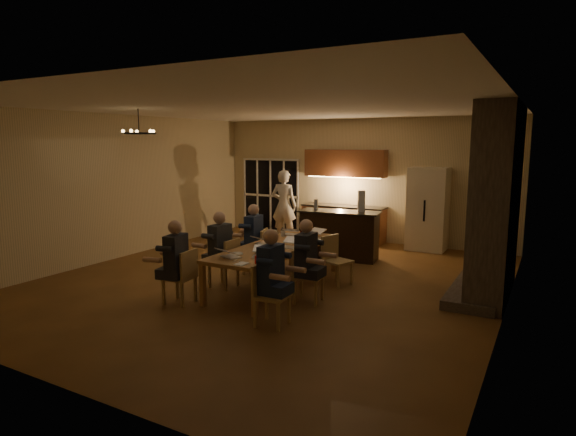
# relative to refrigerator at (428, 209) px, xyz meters

# --- Properties ---
(floor) EXTENTS (9.00, 9.00, 0.00)m
(floor) POSITION_rel_refrigerator_xyz_m (-1.90, -4.15, -1.00)
(floor) COLOR brown
(floor) RESTS_ON ground
(back_wall) EXTENTS (8.00, 0.04, 3.20)m
(back_wall) POSITION_rel_refrigerator_xyz_m (-1.90, 0.37, 0.60)
(back_wall) COLOR beige
(back_wall) RESTS_ON ground
(left_wall) EXTENTS (0.04, 9.00, 3.20)m
(left_wall) POSITION_rel_refrigerator_xyz_m (-5.92, -4.15, 0.60)
(left_wall) COLOR beige
(left_wall) RESTS_ON ground
(right_wall) EXTENTS (0.04, 9.00, 3.20)m
(right_wall) POSITION_rel_refrigerator_xyz_m (2.12, -4.15, 0.60)
(right_wall) COLOR beige
(right_wall) RESTS_ON ground
(ceiling) EXTENTS (8.00, 9.00, 0.04)m
(ceiling) POSITION_rel_refrigerator_xyz_m (-1.90, -4.15, 2.22)
(ceiling) COLOR white
(ceiling) RESTS_ON back_wall
(french_doors) EXTENTS (1.86, 0.08, 2.10)m
(french_doors) POSITION_rel_refrigerator_xyz_m (-4.60, 0.32, 0.05)
(french_doors) COLOR black
(french_doors) RESTS_ON ground
(fireplace) EXTENTS (0.58, 2.50, 3.20)m
(fireplace) POSITION_rel_refrigerator_xyz_m (1.80, -2.95, 0.60)
(fireplace) COLOR #60544B
(fireplace) RESTS_ON ground
(kitchenette) EXTENTS (2.24, 0.68, 2.40)m
(kitchenette) POSITION_rel_refrigerator_xyz_m (-2.20, 0.05, 0.20)
(kitchenette) COLOR brown
(kitchenette) RESTS_ON ground
(refrigerator) EXTENTS (0.90, 0.68, 2.00)m
(refrigerator) POSITION_rel_refrigerator_xyz_m (0.00, 0.00, 0.00)
(refrigerator) COLOR beige
(refrigerator) RESTS_ON ground
(dining_table) EXTENTS (1.10, 3.06, 0.75)m
(dining_table) POSITION_rel_refrigerator_xyz_m (-1.65, -4.40, -0.62)
(dining_table) COLOR tan
(dining_table) RESTS_ON ground
(bar_island) EXTENTS (1.85, 0.90, 1.08)m
(bar_island) POSITION_rel_refrigerator_xyz_m (-1.50, -1.88, -0.46)
(bar_island) COLOR black
(bar_island) RESTS_ON ground
(chair_left_near) EXTENTS (0.48, 0.48, 0.89)m
(chair_left_near) POSITION_rel_refrigerator_xyz_m (-2.56, -5.94, -0.55)
(chair_left_near) COLOR tan
(chair_left_near) RESTS_ON ground
(chair_left_mid) EXTENTS (0.45, 0.45, 0.89)m
(chair_left_mid) POSITION_rel_refrigerator_xyz_m (-2.46, -4.88, -0.55)
(chair_left_mid) COLOR tan
(chair_left_mid) RESTS_ON ground
(chair_left_far) EXTENTS (0.55, 0.55, 0.89)m
(chair_left_far) POSITION_rel_refrigerator_xyz_m (-2.50, -3.81, -0.55)
(chair_left_far) COLOR tan
(chair_left_far) RESTS_ON ground
(chair_right_near) EXTENTS (0.48, 0.48, 0.89)m
(chair_right_near) POSITION_rel_refrigerator_xyz_m (-0.75, -6.04, -0.55)
(chair_right_near) COLOR tan
(chair_right_near) RESTS_ON ground
(chair_right_mid) EXTENTS (0.50, 0.50, 0.89)m
(chair_right_mid) POSITION_rel_refrigerator_xyz_m (-0.76, -4.89, -0.55)
(chair_right_mid) COLOR tan
(chair_right_mid) RESTS_ON ground
(chair_right_far) EXTENTS (0.56, 0.56, 0.89)m
(chair_right_far) POSITION_rel_refrigerator_xyz_m (-0.74, -3.72, -0.55)
(chair_right_far) COLOR tan
(chair_right_far) RESTS_ON ground
(person_left_near) EXTENTS (0.71, 0.71, 1.38)m
(person_left_near) POSITION_rel_refrigerator_xyz_m (-2.53, -6.03, -0.31)
(person_left_near) COLOR #22232B
(person_left_near) RESTS_ON ground
(person_right_near) EXTENTS (0.61, 0.61, 1.38)m
(person_right_near) POSITION_rel_refrigerator_xyz_m (-0.81, -5.98, -0.31)
(person_right_near) COLOR #1C2848
(person_right_near) RESTS_ON ground
(person_left_mid) EXTENTS (0.63, 0.63, 1.38)m
(person_left_mid) POSITION_rel_refrigerator_xyz_m (-2.50, -4.93, -0.31)
(person_left_mid) COLOR #34383E
(person_left_mid) RESTS_ON ground
(person_right_mid) EXTENTS (0.61, 0.61, 1.38)m
(person_right_mid) POSITION_rel_refrigerator_xyz_m (-0.78, -4.94, -0.31)
(person_right_mid) COLOR #22232B
(person_right_mid) RESTS_ON ground
(person_left_far) EXTENTS (0.66, 0.66, 1.38)m
(person_left_far) POSITION_rel_refrigerator_xyz_m (-2.55, -3.76, -0.31)
(person_left_far) COLOR #1C2848
(person_left_far) RESTS_ON ground
(standing_person) EXTENTS (0.73, 0.53, 1.88)m
(standing_person) POSITION_rel_refrigerator_xyz_m (-3.58, -0.71, -0.06)
(standing_person) COLOR silver
(standing_person) RESTS_ON ground
(chandelier) EXTENTS (0.61, 0.61, 0.03)m
(chandelier) POSITION_rel_refrigerator_xyz_m (-4.19, -5.09, 1.75)
(chandelier) COLOR black
(chandelier) RESTS_ON ceiling
(laptop_a) EXTENTS (0.40, 0.38, 0.23)m
(laptop_a) POSITION_rel_refrigerator_xyz_m (-1.86, -5.49, -0.14)
(laptop_a) COLOR silver
(laptop_a) RESTS_ON dining_table
(laptop_b) EXTENTS (0.40, 0.38, 0.23)m
(laptop_b) POSITION_rel_refrigerator_xyz_m (-1.42, -5.24, -0.14)
(laptop_b) COLOR silver
(laptop_b) RESTS_ON dining_table
(laptop_c) EXTENTS (0.39, 0.36, 0.23)m
(laptop_c) POSITION_rel_refrigerator_xyz_m (-1.92, -4.37, -0.14)
(laptop_c) COLOR silver
(laptop_c) RESTS_ON dining_table
(laptop_d) EXTENTS (0.34, 0.31, 0.23)m
(laptop_d) POSITION_rel_refrigerator_xyz_m (-1.35, -4.40, -0.14)
(laptop_d) COLOR silver
(laptop_d) RESTS_ON dining_table
(laptop_e) EXTENTS (0.37, 0.34, 0.23)m
(laptop_e) POSITION_rel_refrigerator_xyz_m (-1.91, -3.35, -0.14)
(laptop_e) COLOR silver
(laptop_e) RESTS_ON dining_table
(laptop_f) EXTENTS (0.38, 0.35, 0.23)m
(laptop_f) POSITION_rel_refrigerator_xyz_m (-1.40, -3.40, -0.14)
(laptop_f) COLOR silver
(laptop_f) RESTS_ON dining_table
(mug_front) EXTENTS (0.08, 0.08, 0.10)m
(mug_front) POSITION_rel_refrigerator_xyz_m (-1.74, -4.80, -0.20)
(mug_front) COLOR white
(mug_front) RESTS_ON dining_table
(mug_mid) EXTENTS (0.08, 0.08, 0.10)m
(mug_mid) POSITION_rel_refrigerator_xyz_m (-1.58, -3.90, -0.20)
(mug_mid) COLOR white
(mug_mid) RESTS_ON dining_table
(mug_back) EXTENTS (0.08, 0.08, 0.10)m
(mug_back) POSITION_rel_refrigerator_xyz_m (-1.99, -3.56, -0.20)
(mug_back) COLOR white
(mug_back) RESTS_ON dining_table
(redcup_near) EXTENTS (0.08, 0.08, 0.12)m
(redcup_near) POSITION_rel_refrigerator_xyz_m (-1.27, -5.63, -0.19)
(redcup_near) COLOR #B60D0C
(redcup_near) RESTS_ON dining_table
(redcup_mid) EXTENTS (0.09, 0.09, 0.12)m
(redcup_mid) POSITION_rel_refrigerator_xyz_m (-2.02, -3.93, -0.19)
(redcup_mid) COLOR #B60D0C
(redcup_mid) RESTS_ON dining_table
(can_silver) EXTENTS (0.06, 0.06, 0.12)m
(can_silver) POSITION_rel_refrigerator_xyz_m (-1.62, -5.09, -0.19)
(can_silver) COLOR #B2B2B7
(can_silver) RESTS_ON dining_table
(can_cola) EXTENTS (0.06, 0.06, 0.12)m
(can_cola) POSITION_rel_refrigerator_xyz_m (-1.85, -3.03, -0.19)
(can_cola) COLOR #3F0F0C
(can_cola) RESTS_ON dining_table
(can_right) EXTENTS (0.07, 0.07, 0.12)m
(can_right) POSITION_rel_refrigerator_xyz_m (-1.31, -4.02, -0.19)
(can_right) COLOR #B2B2B7
(can_right) RESTS_ON dining_table
(plate_near) EXTENTS (0.23, 0.23, 0.02)m
(plate_near) POSITION_rel_refrigerator_xyz_m (-1.28, -4.94, -0.24)
(plate_near) COLOR white
(plate_near) RESTS_ON dining_table
(plate_left) EXTENTS (0.22, 0.22, 0.02)m
(plate_left) POSITION_rel_refrigerator_xyz_m (-1.90, -5.28, -0.24)
(plate_left) COLOR white
(plate_left) RESTS_ON dining_table
(plate_far) EXTENTS (0.27, 0.27, 0.02)m
(plate_far) POSITION_rel_refrigerator_xyz_m (-1.27, -3.64, -0.24)
(plate_far) COLOR white
(plate_far) RESTS_ON dining_table
(notepad) EXTENTS (0.17, 0.22, 0.01)m
(notepad) POSITION_rel_refrigerator_xyz_m (-1.45, -5.78, -0.24)
(notepad) COLOR white
(notepad) RESTS_ON dining_table
(bar_bottle) EXTENTS (0.09, 0.09, 0.24)m
(bar_bottle) POSITION_rel_refrigerator_xyz_m (-2.05, -1.94, 0.20)
(bar_bottle) COLOR #99999E
(bar_bottle) RESTS_ON bar_island
(bar_blender) EXTENTS (0.20, 0.20, 0.47)m
(bar_blender) POSITION_rel_refrigerator_xyz_m (-1.04, -1.77, 0.31)
(bar_blender) COLOR silver
(bar_blender) RESTS_ON bar_island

